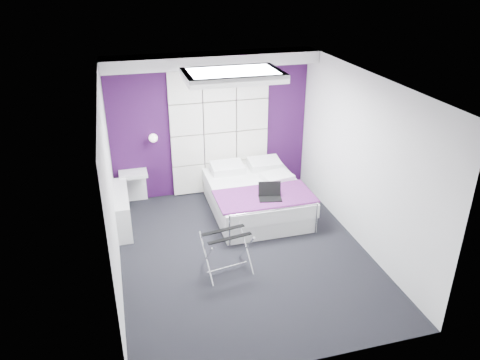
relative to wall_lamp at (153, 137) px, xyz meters
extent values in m
plane|color=black|center=(1.05, -2.06, -1.22)|extent=(4.40, 4.40, 0.00)
plane|color=white|center=(1.05, -2.06, 1.38)|extent=(4.40, 4.40, 0.00)
plane|color=white|center=(1.05, 0.14, 0.08)|extent=(3.60, 0.00, 3.60)
plane|color=white|center=(-0.75, -2.06, 0.08)|extent=(0.00, 4.40, 4.40)
plane|color=white|center=(2.85, -2.06, 0.08)|extent=(0.00, 4.40, 4.40)
cube|color=#310D3B|center=(1.05, 0.13, 0.08)|extent=(3.58, 0.02, 2.58)
cube|color=silver|center=(1.05, -0.11, 1.28)|extent=(3.58, 0.50, 0.20)
sphere|color=white|center=(0.00, 0.00, 0.00)|extent=(0.15, 0.15, 0.15)
cube|color=silver|center=(-0.64, -0.76, -0.92)|extent=(0.22, 1.20, 0.60)
cube|color=silver|center=(1.60, -0.88, -1.08)|extent=(1.48, 1.85, 0.28)
cube|color=white|center=(1.60, -0.88, -0.83)|extent=(1.52, 1.89, 0.23)
cube|color=#4F1755|center=(1.60, -1.34, -0.70)|extent=(1.58, 0.83, 0.03)
cube|color=silver|center=(-0.40, -0.04, -0.63)|extent=(0.49, 0.38, 0.05)
cube|color=black|center=(0.70, -2.43, -0.61)|extent=(0.63, 0.46, 0.01)
cube|color=black|center=(1.65, -1.47, -0.68)|extent=(0.36, 0.25, 0.02)
cube|color=black|center=(1.65, -1.34, -0.55)|extent=(0.36, 0.01, 0.24)
camera|label=1|loc=(-0.56, -7.71, 2.78)|focal=35.00mm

